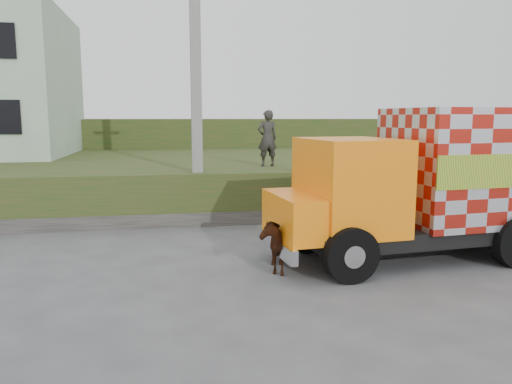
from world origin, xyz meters
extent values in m
plane|color=#474749|center=(0.00, 0.00, 0.00)|extent=(120.00, 120.00, 0.00)
cube|color=#224717|center=(0.00, 10.00, 0.75)|extent=(40.00, 12.00, 1.50)
cube|color=#224717|center=(0.00, 22.00, 1.50)|extent=(40.00, 12.00, 3.00)
cube|color=#595651|center=(-2.00, 4.20, 0.20)|extent=(16.00, 0.50, 0.40)
cube|color=gray|center=(-1.00, 4.60, 4.00)|extent=(0.30, 0.30, 8.00)
cube|color=black|center=(4.15, 0.02, 0.63)|extent=(6.73, 2.74, 0.34)
cube|color=orange|center=(1.84, -0.21, 1.69)|extent=(1.94, 2.37, 1.93)
cube|color=orange|center=(0.74, -0.31, 1.11)|extent=(1.15, 2.11, 0.87)
cube|color=silver|center=(5.30, 0.13, 2.02)|extent=(4.64, 2.73, 2.51)
cube|color=yellow|center=(5.18, 1.30, 2.02)|extent=(4.42, 0.47, 0.67)
cube|color=silver|center=(0.26, -0.36, 0.53)|extent=(0.36, 2.22, 0.29)
cylinder|color=black|center=(1.47, -1.36, 0.53)|extent=(1.09, 0.44, 1.06)
cylinder|color=black|center=(1.26, 0.85, 0.53)|extent=(1.09, 0.44, 1.06)
cylinder|color=black|center=(5.00, 1.21, 0.53)|extent=(1.09, 0.44, 1.06)
cylinder|color=black|center=(6.53, 1.36, 0.53)|extent=(1.09, 0.44, 1.06)
imported|color=#35110D|center=(0.19, -0.33, 0.57)|extent=(0.77, 1.42, 1.15)
imported|color=#302C2A|center=(1.37, 6.06, 2.41)|extent=(0.72, 0.52, 1.82)
camera|label=1|loc=(-1.87, -9.96, 3.07)|focal=35.00mm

